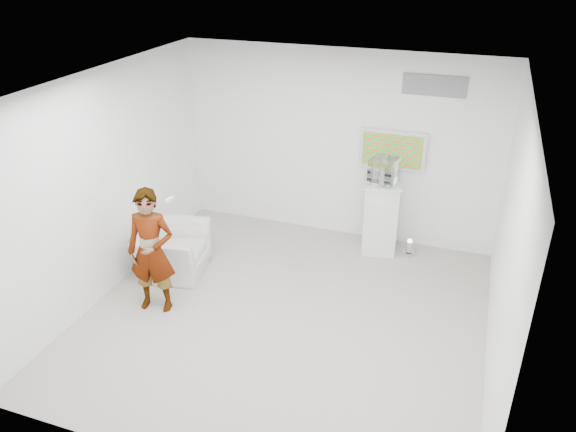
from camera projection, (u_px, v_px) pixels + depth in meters
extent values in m
cube|color=#AEA89F|center=(285.00, 315.00, 7.31)|extent=(5.00, 5.00, 0.01)
cube|color=#2C2C2F|center=(284.00, 86.00, 5.97)|extent=(5.00, 5.00, 0.01)
cube|color=white|center=(339.00, 146.00, 8.75)|extent=(5.00, 0.01, 3.00)
cube|color=white|center=(180.00, 341.00, 4.53)|extent=(5.00, 0.01, 3.00)
cube|color=white|center=(106.00, 184.00, 7.38)|extent=(0.01, 5.00, 3.00)
cube|color=white|center=(508.00, 247.00, 5.90)|extent=(0.01, 5.00, 3.00)
cube|color=silver|center=(393.00, 150.00, 8.43)|extent=(1.00, 0.08, 0.60)
cube|color=slate|center=(434.00, 86.00, 7.87)|extent=(0.90, 0.02, 0.30)
imported|color=silver|center=(151.00, 251.00, 7.12)|extent=(0.68, 0.51, 1.69)
imported|color=silver|center=(173.00, 250.00, 8.17)|extent=(1.06, 1.16, 0.66)
cube|color=white|center=(380.00, 217.00, 8.61)|extent=(0.66, 0.66, 1.15)
cylinder|color=silver|center=(409.00, 248.00, 8.63)|extent=(0.22, 0.22, 0.27)
cube|color=white|center=(384.00, 171.00, 8.27)|extent=(0.43, 0.43, 0.37)
cube|color=white|center=(383.00, 175.00, 8.30)|extent=(0.08, 0.18, 0.24)
cube|color=white|center=(169.00, 199.00, 6.91)|extent=(0.05, 0.14, 0.03)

